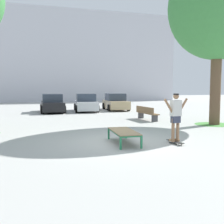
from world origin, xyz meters
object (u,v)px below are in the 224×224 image
at_px(tree_near_right, 218,8).
at_px(car_silver, 86,103).
at_px(skater, 176,114).
at_px(park_bench, 147,113).
at_px(car_black, 52,104).
at_px(car_tan, 115,102).
at_px(skateboard, 175,142).
at_px(skate_box, 124,132).

distance_m(tree_near_right, car_silver, 12.77).
relative_size(skater, tree_near_right, 0.19).
distance_m(car_silver, park_bench, 7.78).
distance_m(car_black, park_bench, 8.96).
distance_m(tree_near_right, car_black, 14.05).
relative_size(car_tan, park_bench, 1.79).
bearing_deg(skateboard, park_bench, 74.65).
height_order(skater, car_silver, skater).
distance_m(skate_box, tree_near_right, 9.23).
height_order(tree_near_right, park_bench, tree_near_right).
bearing_deg(skate_box, tree_near_right, 28.43).
height_order(car_black, car_silver, same).
bearing_deg(tree_near_right, skate_box, -151.57).
relative_size(car_black, car_tan, 0.98).
relative_size(skateboard, park_bench, 0.34).
height_order(skateboard, tree_near_right, tree_near_right).
bearing_deg(skateboard, car_silver, 92.08).
xyz_separation_m(skate_box, tree_near_right, (6.35, 3.44, 5.76)).
relative_size(skater, park_bench, 0.70).
xyz_separation_m(skater, park_bench, (1.91, 6.97, -0.62)).
height_order(skate_box, tree_near_right, tree_near_right).
height_order(skater, car_black, skater).
bearing_deg(car_tan, skateboard, -98.76).
distance_m(car_tan, park_bench, 7.98).
bearing_deg(car_silver, tree_near_right, -63.51).
height_order(skater, car_tan, skater).
bearing_deg(car_silver, skater, -87.92).
height_order(skate_box, skateboard, skate_box).
bearing_deg(tree_near_right, skateboard, -138.95).
relative_size(tree_near_right, park_bench, 3.69).
distance_m(skate_box, car_silver, 13.82).
relative_size(car_black, car_silver, 0.97).
relative_size(skateboard, car_black, 0.19).
distance_m(skateboard, park_bench, 7.24).
xyz_separation_m(skate_box, car_silver, (1.20, 13.76, 0.28)).
bearing_deg(skater, skate_box, 161.13).
relative_size(skate_box, car_silver, 0.45).
xyz_separation_m(skater, car_tan, (2.30, 14.94, -0.38)).
xyz_separation_m(car_silver, park_bench, (2.43, -7.39, -0.24)).
bearing_deg(car_silver, car_tan, 11.74).
height_order(car_silver, park_bench, car_silver).
bearing_deg(skateboard, tree_near_right, 41.05).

